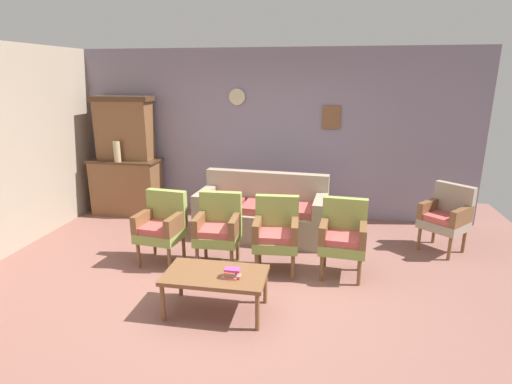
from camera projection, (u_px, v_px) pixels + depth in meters
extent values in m
plane|color=#84564C|center=(242.00, 290.00, 4.50)|extent=(7.68, 7.68, 0.00)
cube|color=gray|center=(274.00, 135.00, 6.61)|extent=(6.40, 0.06, 2.70)
cube|color=brown|center=(331.00, 117.00, 6.34)|extent=(0.28, 0.02, 0.36)
cylinder|color=beige|center=(237.00, 97.00, 6.50)|extent=(0.26, 0.03, 0.26)
cube|color=brown|center=(127.00, 187.00, 6.91)|extent=(1.10, 0.52, 0.90)
cube|color=#462D1B|center=(125.00, 160.00, 6.78)|extent=(1.16, 0.55, 0.03)
cube|color=brown|center=(125.00, 130.00, 6.72)|extent=(0.90, 0.36, 0.95)
cube|color=#462D1B|center=(122.00, 98.00, 6.58)|extent=(0.99, 0.38, 0.08)
cylinder|color=tan|center=(117.00, 152.00, 6.56)|extent=(0.11, 0.11, 0.33)
cube|color=gray|center=(261.00, 223.00, 5.94)|extent=(1.90, 0.93, 0.42)
cube|color=gray|center=(266.00, 187.00, 6.11)|extent=(1.86, 0.29, 0.48)
cube|color=gray|center=(321.00, 206.00, 5.65)|extent=(0.22, 0.81, 0.24)
cube|color=gray|center=(206.00, 197.00, 6.04)|extent=(0.22, 0.81, 0.24)
cube|color=#B74C47|center=(298.00, 210.00, 5.70)|extent=(0.52, 0.59, 0.10)
cube|color=#B74C47|center=(261.00, 207.00, 5.83)|extent=(0.52, 0.59, 0.10)
cube|color=#B74C47|center=(225.00, 204.00, 5.95)|extent=(0.52, 0.59, 0.10)
cube|color=#849947|center=(161.00, 235.00, 5.05)|extent=(0.57, 0.54, 0.12)
cube|color=#B74C47|center=(159.00, 228.00, 5.00)|extent=(0.49, 0.46, 0.10)
cube|color=#849947|center=(167.00, 208.00, 5.15)|extent=(0.53, 0.16, 0.46)
cube|color=brown|center=(176.00, 224.00, 4.94)|extent=(0.14, 0.49, 0.22)
cube|color=brown|center=(144.00, 220.00, 5.06)|extent=(0.14, 0.49, 0.22)
cylinder|color=brown|center=(169.00, 259.00, 4.88)|extent=(0.04, 0.04, 0.32)
cylinder|color=brown|center=(139.00, 255.00, 4.99)|extent=(0.04, 0.04, 0.32)
cylinder|color=brown|center=(184.00, 247.00, 5.22)|extent=(0.04, 0.04, 0.32)
cylinder|color=brown|center=(155.00, 243.00, 5.34)|extent=(0.04, 0.04, 0.32)
cube|color=#849947|center=(218.00, 237.00, 4.97)|extent=(0.53, 0.49, 0.12)
cube|color=#B74C47|center=(217.00, 231.00, 4.92)|extent=(0.45, 0.42, 0.10)
cube|color=#849947|center=(221.00, 210.00, 5.08)|extent=(0.52, 0.11, 0.46)
cube|color=brown|center=(235.00, 225.00, 4.89)|extent=(0.09, 0.48, 0.22)
cube|color=brown|center=(200.00, 223.00, 4.95)|extent=(0.09, 0.48, 0.22)
cylinder|color=brown|center=(232.00, 261.00, 4.82)|extent=(0.04, 0.04, 0.32)
cylinder|color=brown|center=(197.00, 259.00, 4.88)|extent=(0.04, 0.04, 0.32)
cylinder|color=brown|center=(238.00, 248.00, 5.18)|extent=(0.04, 0.04, 0.32)
cylinder|color=brown|center=(206.00, 246.00, 5.24)|extent=(0.04, 0.04, 0.32)
cube|color=#849947|center=(276.00, 242.00, 4.82)|extent=(0.55, 0.51, 0.12)
cube|color=#B74C47|center=(276.00, 236.00, 4.77)|extent=(0.47, 0.44, 0.10)
cube|color=#849947|center=(277.00, 214.00, 4.93)|extent=(0.53, 0.13, 0.46)
cube|color=brown|center=(295.00, 230.00, 4.75)|extent=(0.11, 0.48, 0.22)
cube|color=brown|center=(257.00, 228.00, 4.79)|extent=(0.11, 0.48, 0.22)
cylinder|color=brown|center=(293.00, 267.00, 4.67)|extent=(0.04, 0.04, 0.32)
cylinder|color=brown|center=(256.00, 265.00, 4.72)|extent=(0.04, 0.04, 0.32)
cylinder|color=brown|center=(293.00, 253.00, 5.04)|extent=(0.04, 0.04, 0.32)
cylinder|color=brown|center=(260.00, 252.00, 5.08)|extent=(0.04, 0.04, 0.32)
cube|color=#849947|center=(342.00, 246.00, 4.72)|extent=(0.56, 0.52, 0.12)
cube|color=#B74C47|center=(343.00, 239.00, 4.68)|extent=(0.47, 0.44, 0.10)
cube|color=#849947|center=(345.00, 216.00, 4.83)|extent=(0.53, 0.14, 0.46)
cube|color=brown|center=(363.00, 234.00, 4.62)|extent=(0.12, 0.48, 0.22)
cube|color=brown|center=(324.00, 230.00, 4.73)|extent=(0.12, 0.48, 0.22)
cylinder|color=brown|center=(359.00, 272.00, 4.56)|extent=(0.04, 0.04, 0.32)
cylinder|color=brown|center=(322.00, 268.00, 4.66)|extent=(0.04, 0.04, 0.32)
cylinder|color=brown|center=(360.00, 258.00, 4.91)|extent=(0.04, 0.04, 0.32)
cylinder|color=brown|center=(325.00, 254.00, 5.01)|extent=(0.04, 0.04, 0.32)
cube|color=gray|center=(443.00, 224.00, 5.39)|extent=(0.71, 0.70, 0.12)
cube|color=#B74C47|center=(443.00, 218.00, 5.35)|extent=(0.60, 0.60, 0.10)
cube|color=gray|center=(454.00, 201.00, 5.43)|extent=(0.45, 0.42, 0.46)
cube|color=brown|center=(462.00, 217.00, 5.18)|extent=(0.38, 0.41, 0.22)
cube|color=brown|center=(429.00, 208.00, 5.51)|extent=(0.38, 0.41, 0.22)
cylinder|color=brown|center=(450.00, 248.00, 5.18)|extent=(0.04, 0.04, 0.32)
cylinder|color=brown|center=(419.00, 238.00, 5.50)|extent=(0.04, 0.04, 0.32)
cylinder|color=brown|center=(464.00, 241.00, 5.41)|extent=(0.04, 0.04, 0.32)
cylinder|color=brown|center=(434.00, 232.00, 5.72)|extent=(0.04, 0.04, 0.32)
cube|color=brown|center=(215.00, 275.00, 3.99)|extent=(1.00, 0.56, 0.04)
cylinder|color=brown|center=(180.00, 279.00, 4.35)|extent=(0.04, 0.04, 0.38)
cylinder|color=brown|center=(265.00, 286.00, 4.19)|extent=(0.04, 0.04, 0.38)
cylinder|color=brown|center=(163.00, 303.00, 3.89)|extent=(0.04, 0.04, 0.38)
cylinder|color=brown|center=(257.00, 312.00, 3.74)|extent=(0.04, 0.04, 0.38)
cube|color=#F0747E|center=(230.00, 277.00, 3.89)|extent=(0.15, 0.09, 0.02)
cube|color=#ED817C|center=(233.00, 275.00, 3.89)|extent=(0.16, 0.08, 0.02)
cube|color=gray|center=(230.00, 273.00, 3.89)|extent=(0.11, 0.11, 0.02)
cube|color=#EC6442|center=(230.00, 271.00, 3.88)|extent=(0.10, 0.11, 0.02)
cube|color=#B24082|center=(233.00, 270.00, 3.88)|extent=(0.15, 0.08, 0.02)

